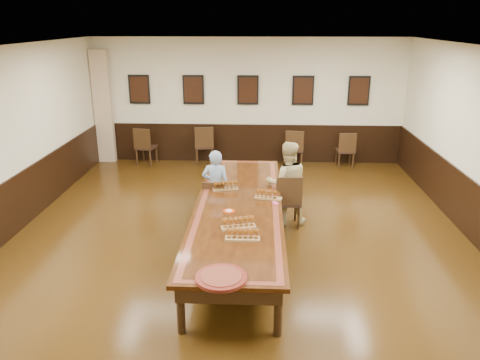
{
  "coord_description": "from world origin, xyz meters",
  "views": [
    {
      "loc": [
        0.34,
        -7.06,
        3.6
      ],
      "look_at": [
        0.0,
        0.5,
        1.0
      ],
      "focal_mm": 35.0,
      "sensor_mm": 36.0,
      "label": 1
    }
  ],
  "objects_px": {
    "chair_man": "(215,202)",
    "person_man": "(216,187)",
    "spare_chair_c": "(295,148)",
    "spare_chair_d": "(345,149)",
    "spare_chair_a": "(146,146)",
    "chair_woman": "(287,200)",
    "conference_table": "(239,212)",
    "person_woman": "(287,183)",
    "spare_chair_b": "(204,145)",
    "carved_platter": "(221,277)"
  },
  "relations": [
    {
      "from": "chair_man",
      "to": "conference_table",
      "type": "xyz_separation_m",
      "value": [
        0.47,
        -0.89,
        0.18
      ]
    },
    {
      "from": "carved_platter",
      "to": "spare_chair_a",
      "type": "bearing_deg",
      "value": 110.2
    },
    {
      "from": "person_man",
      "to": "conference_table",
      "type": "height_order",
      "value": "person_man"
    },
    {
      "from": "spare_chair_a",
      "to": "conference_table",
      "type": "xyz_separation_m",
      "value": [
        2.63,
        -4.58,
        0.12
      ]
    },
    {
      "from": "spare_chair_a",
      "to": "spare_chair_d",
      "type": "bearing_deg",
      "value": -167.84
    },
    {
      "from": "chair_man",
      "to": "carved_platter",
      "type": "bearing_deg",
      "value": 101.1
    },
    {
      "from": "person_woman",
      "to": "conference_table",
      "type": "distance_m",
      "value": 1.31
    },
    {
      "from": "chair_man",
      "to": "conference_table",
      "type": "height_order",
      "value": "chair_man"
    },
    {
      "from": "chair_man",
      "to": "person_man",
      "type": "relative_size",
      "value": 0.63
    },
    {
      "from": "spare_chair_c",
      "to": "spare_chair_a",
      "type": "bearing_deg",
      "value": 6.54
    },
    {
      "from": "chair_woman",
      "to": "chair_man",
      "type": "bearing_deg",
      "value": -4.9
    },
    {
      "from": "spare_chair_d",
      "to": "person_man",
      "type": "xyz_separation_m",
      "value": [
        -2.97,
        -3.6,
        0.23
      ]
    },
    {
      "from": "person_man",
      "to": "person_woman",
      "type": "distance_m",
      "value": 1.3
    },
    {
      "from": "spare_chair_c",
      "to": "person_man",
      "type": "bearing_deg",
      "value": 71.46
    },
    {
      "from": "chair_man",
      "to": "carved_platter",
      "type": "relative_size",
      "value": 1.25
    },
    {
      "from": "spare_chair_d",
      "to": "person_man",
      "type": "relative_size",
      "value": 0.67
    },
    {
      "from": "person_man",
      "to": "conference_table",
      "type": "relative_size",
      "value": 0.28
    },
    {
      "from": "chair_woman",
      "to": "person_man",
      "type": "xyz_separation_m",
      "value": [
        -1.31,
        0.09,
        0.2
      ]
    },
    {
      "from": "spare_chair_c",
      "to": "carved_platter",
      "type": "height_order",
      "value": "spare_chair_c"
    },
    {
      "from": "spare_chair_d",
      "to": "person_woman",
      "type": "bearing_deg",
      "value": 62.08
    },
    {
      "from": "spare_chair_b",
      "to": "spare_chair_d",
      "type": "height_order",
      "value": "spare_chair_b"
    },
    {
      "from": "spare_chair_c",
      "to": "spare_chair_d",
      "type": "distance_m",
      "value": 1.29
    },
    {
      "from": "spare_chair_a",
      "to": "person_woman",
      "type": "height_order",
      "value": "person_woman"
    },
    {
      "from": "chair_man",
      "to": "spare_chair_d",
      "type": "height_order",
      "value": "spare_chair_d"
    },
    {
      "from": "spare_chair_d",
      "to": "chair_man",
      "type": "bearing_deg",
      "value": 48.18
    },
    {
      "from": "spare_chair_a",
      "to": "carved_platter",
      "type": "xyz_separation_m",
      "value": [
        2.54,
        -6.91,
        0.28
      ]
    },
    {
      "from": "chair_woman",
      "to": "spare_chair_a",
      "type": "height_order",
      "value": "chair_woman"
    },
    {
      "from": "chair_woman",
      "to": "spare_chair_a",
      "type": "distance_m",
      "value": 5.07
    },
    {
      "from": "spare_chair_a",
      "to": "chair_man",
      "type": "bearing_deg",
      "value": 132.5
    },
    {
      "from": "chair_woman",
      "to": "person_woman",
      "type": "height_order",
      "value": "person_woman"
    },
    {
      "from": "chair_man",
      "to": "carved_platter",
      "type": "height_order",
      "value": "chair_man"
    },
    {
      "from": "chair_woman",
      "to": "conference_table",
      "type": "relative_size",
      "value": 0.2
    },
    {
      "from": "person_woman",
      "to": "person_man",
      "type": "bearing_deg",
      "value": -4.32
    },
    {
      "from": "person_woman",
      "to": "chair_woman",
      "type": "bearing_deg",
      "value": 90.0
    },
    {
      "from": "spare_chair_c",
      "to": "person_woman",
      "type": "bearing_deg",
      "value": 90.37
    },
    {
      "from": "person_woman",
      "to": "carved_platter",
      "type": "relative_size",
      "value": 2.24
    },
    {
      "from": "spare_chair_d",
      "to": "spare_chair_c",
      "type": "bearing_deg",
      "value": -3.46
    },
    {
      "from": "person_man",
      "to": "spare_chair_a",
      "type": "bearing_deg",
      "value": -54.75
    },
    {
      "from": "spare_chair_c",
      "to": "chair_woman",
      "type": "bearing_deg",
      "value": 90.69
    },
    {
      "from": "chair_man",
      "to": "spare_chair_b",
      "type": "bearing_deg",
      "value": -75.92
    },
    {
      "from": "chair_man",
      "to": "person_man",
      "type": "bearing_deg",
      "value": -90.0
    },
    {
      "from": "person_man",
      "to": "person_woman",
      "type": "height_order",
      "value": "person_woman"
    },
    {
      "from": "spare_chair_a",
      "to": "spare_chair_c",
      "type": "relative_size",
      "value": 1.02
    },
    {
      "from": "spare_chair_b",
      "to": "person_man",
      "type": "bearing_deg",
      "value": 90.16
    },
    {
      "from": "chair_man",
      "to": "spare_chair_c",
      "type": "relative_size",
      "value": 0.9
    },
    {
      "from": "spare_chair_b",
      "to": "person_woman",
      "type": "bearing_deg",
      "value": 107.87
    },
    {
      "from": "spare_chair_b",
      "to": "chair_man",
      "type": "bearing_deg",
      "value": 89.82
    },
    {
      "from": "conference_table",
      "to": "carved_platter",
      "type": "height_order",
      "value": "carved_platter"
    },
    {
      "from": "chair_man",
      "to": "chair_woman",
      "type": "distance_m",
      "value": 1.32
    },
    {
      "from": "spare_chair_a",
      "to": "conference_table",
      "type": "bearing_deg",
      "value": 132.07
    }
  ]
}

